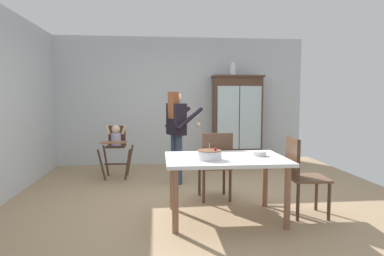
% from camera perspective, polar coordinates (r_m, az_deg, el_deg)
% --- Properties ---
extents(ground_plane, '(6.24, 6.24, 0.00)m').
position_cam_1_polar(ground_plane, '(4.99, 0.36, -11.68)').
color(ground_plane, tan).
extents(wall_back, '(5.32, 0.06, 2.70)m').
position_cam_1_polar(wall_back, '(7.39, -1.94, 4.45)').
color(wall_back, silver).
rests_on(wall_back, ground_plane).
extents(china_cabinet, '(1.06, 0.48, 1.89)m').
position_cam_1_polar(china_cabinet, '(7.33, 7.47, 1.29)').
color(china_cabinet, '#4C3323').
rests_on(china_cabinet, ground_plane).
extents(ceramic_vase, '(0.13, 0.13, 0.27)m').
position_cam_1_polar(ceramic_vase, '(7.32, 6.78, 9.59)').
color(ceramic_vase, white).
rests_on(ceramic_vase, china_cabinet).
extents(high_chair_with_toddler, '(0.59, 0.69, 0.95)m').
position_cam_1_polar(high_chair_with_toddler, '(6.25, -12.52, -2.23)').
color(high_chair_with_toddler, '#4C3323').
rests_on(high_chair_with_toddler, ground_plane).
extents(adult_person, '(0.64, 0.63, 1.53)m').
position_cam_1_polar(adult_person, '(5.70, -2.55, 0.37)').
color(adult_person, '#33425B').
rests_on(adult_person, ground_plane).
extents(dining_table, '(1.42, 0.99, 0.74)m').
position_cam_1_polar(dining_table, '(4.10, 5.56, -6.15)').
color(dining_table, silver).
rests_on(dining_table, ground_plane).
extents(birthday_cake, '(0.28, 0.28, 0.19)m').
position_cam_1_polar(birthday_cake, '(3.91, 2.92, -4.47)').
color(birthday_cake, white).
rests_on(birthday_cake, dining_table).
extents(serving_bowl, '(0.18, 0.18, 0.05)m').
position_cam_1_polar(serving_bowl, '(4.24, 11.03, -4.17)').
color(serving_bowl, silver).
rests_on(serving_bowl, dining_table).
extents(dining_chair_far_side, '(0.45, 0.45, 0.96)m').
position_cam_1_polar(dining_chair_far_side, '(4.80, 3.99, -5.55)').
color(dining_chair_far_side, '#4C3323').
rests_on(dining_chair_far_side, ground_plane).
extents(dining_chair_right_end, '(0.47, 0.47, 0.96)m').
position_cam_1_polar(dining_chair_right_end, '(4.39, 17.52, -6.80)').
color(dining_chair_right_end, '#4C3323').
rests_on(dining_chair_right_end, ground_plane).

